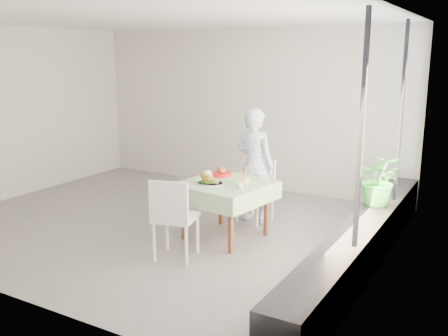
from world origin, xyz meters
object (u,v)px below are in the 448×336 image
Objects in this scene: chair_far at (255,202)px; juice_cup_orange at (245,180)px; diner at (255,166)px; cafe_table at (225,204)px; chair_near at (176,233)px; main_dish at (209,179)px; potted_plant at (380,179)px.

juice_cup_orange reaches higher than chair_far.
diner is (-0.00, -0.04, 0.54)m from chair_far.
juice_cup_orange is at bearing 114.47° from diner.
cafe_table is at bearing -92.32° from chair_far.
chair_far is 1.69m from chair_near.
chair_near reaches higher than main_dish.
cafe_table is 3.42× the size of main_dish.
cafe_table is 0.83m from chair_far.
diner reaches higher than main_dish.
main_dish is at bearing 87.77° from chair_near.
potted_plant is at bearing 24.05° from cafe_table.
diner is at bearing 108.26° from juice_cup_orange.
potted_plant is (1.72, 0.01, 0.01)m from diner.
main_dish is at bearing -157.47° from juice_cup_orange.
potted_plant reaches higher than juice_cup_orange.
diner is at bearing 79.45° from main_dish.
diner reaches higher than chair_near.
diner reaches higher than cafe_table.
chair_near is (-0.20, -1.68, 0.03)m from chair_far.
chair_far is 1.34× the size of potted_plant.
main_dish is at bearing -100.21° from chair_far.
chair_near is 1.73m from diner.
chair_far is 0.54m from diner.
juice_cup_orange is (0.25, -0.76, -0.01)m from diner.
diner reaches higher than chair_far.
chair_near is (-0.17, -0.87, -0.16)m from cafe_table.
main_dish reaches higher than chair_far.
potted_plant is (1.47, 0.78, 0.02)m from juice_cup_orange.
chair_far is 1.12m from main_dish.
potted_plant is at bearing 40.73° from chair_near.
juice_cup_orange is (0.28, 0.00, 0.35)m from cafe_table.
potted_plant reaches higher than chair_far.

